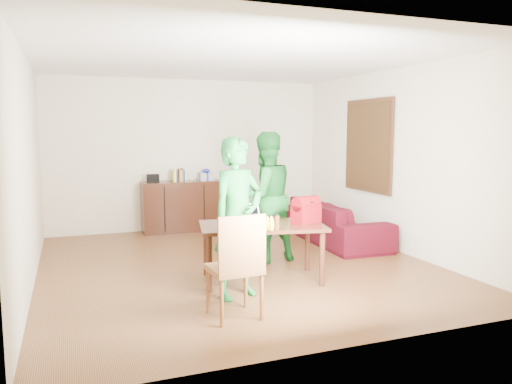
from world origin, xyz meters
name	(u,v)px	position (x,y,z in m)	size (l,w,h in m)	color
room	(235,167)	(0.01, 0.13, 1.31)	(5.20, 5.70, 2.90)	#452211
table	(262,231)	(0.06, -0.75, 0.60)	(1.59, 1.10, 0.68)	black
chair	(235,287)	(-0.62, -1.78, 0.30)	(0.50, 0.48, 1.03)	brown
person_near	(238,218)	(-0.39, -1.21, 0.86)	(0.63, 0.41, 1.73)	#155E23
person_far	(265,197)	(0.43, 0.08, 0.89)	(0.86, 0.67, 1.78)	#156020
laptop	(251,222)	(-0.10, -0.82, 0.73)	(0.37, 0.26, 0.25)	white
bananas	(269,228)	(-0.02, -1.15, 0.72)	(0.18, 0.11, 0.07)	gold
bottle	(277,221)	(0.12, -1.07, 0.77)	(0.06, 0.06, 0.18)	#572714
red_bag	(306,212)	(0.61, -0.83, 0.81)	(0.34, 0.20, 0.25)	maroon
sofa	(335,221)	(1.95, 0.82, 0.33)	(2.24, 0.88, 0.66)	#400814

